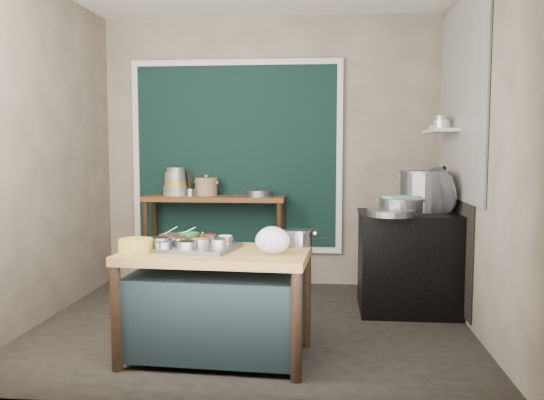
# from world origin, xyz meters

# --- Properties ---
(floor) EXTENTS (3.50, 3.00, 0.02)m
(floor) POSITION_xyz_m (0.00, 0.00, -0.01)
(floor) COLOR #2A2520
(floor) RESTS_ON ground
(back_wall) EXTENTS (3.50, 0.02, 2.80)m
(back_wall) POSITION_xyz_m (0.00, 1.51, 1.40)
(back_wall) COLOR gray
(back_wall) RESTS_ON floor
(left_wall) EXTENTS (0.02, 3.00, 2.80)m
(left_wall) POSITION_xyz_m (-1.76, 0.00, 1.40)
(left_wall) COLOR gray
(left_wall) RESTS_ON floor
(right_wall) EXTENTS (0.02, 3.00, 2.80)m
(right_wall) POSITION_xyz_m (1.76, 0.00, 1.40)
(right_wall) COLOR gray
(right_wall) RESTS_ON floor
(curtain_panel) EXTENTS (2.10, 0.02, 1.90)m
(curtain_panel) POSITION_xyz_m (-0.35, 1.47, 1.35)
(curtain_panel) COLOR black
(curtain_panel) RESTS_ON back_wall
(curtain_frame) EXTENTS (2.22, 0.03, 2.02)m
(curtain_frame) POSITION_xyz_m (-0.35, 1.46, 1.35)
(curtain_frame) COLOR beige
(curtain_frame) RESTS_ON back_wall
(tile_panel) EXTENTS (0.02, 1.70, 1.70)m
(tile_panel) POSITION_xyz_m (1.74, 0.55, 1.85)
(tile_panel) COLOR #B2B2AA
(tile_panel) RESTS_ON right_wall
(soot_patch) EXTENTS (0.01, 1.30, 1.30)m
(soot_patch) POSITION_xyz_m (1.74, 0.65, 0.70)
(soot_patch) COLOR black
(soot_patch) RESTS_ON right_wall
(wall_shelf) EXTENTS (0.22, 0.70, 0.03)m
(wall_shelf) POSITION_xyz_m (1.63, 0.85, 1.60)
(wall_shelf) COLOR beige
(wall_shelf) RESTS_ON right_wall
(prep_table) EXTENTS (1.29, 0.79, 0.75)m
(prep_table) POSITION_xyz_m (-0.15, -0.75, 0.38)
(prep_table) COLOR #9B6A38
(prep_table) RESTS_ON floor
(back_counter) EXTENTS (1.45, 0.40, 0.95)m
(back_counter) POSITION_xyz_m (-0.55, 1.28, 0.47)
(back_counter) COLOR brown
(back_counter) RESTS_ON floor
(stove_block) EXTENTS (0.90, 0.68, 0.85)m
(stove_block) POSITION_xyz_m (1.35, 0.55, 0.42)
(stove_block) COLOR black
(stove_block) RESTS_ON floor
(stove_top) EXTENTS (0.92, 0.69, 0.03)m
(stove_top) POSITION_xyz_m (1.35, 0.55, 0.86)
(stove_top) COLOR black
(stove_top) RESTS_ON stove_block
(condiment_tray) EXTENTS (0.70, 0.56, 0.03)m
(condiment_tray) POSITION_xyz_m (-0.34, -0.71, 0.76)
(condiment_tray) COLOR gray
(condiment_tray) RESTS_ON prep_table
(condiment_bowls) EXTENTS (0.55, 0.44, 0.06)m
(condiment_bowls) POSITION_xyz_m (-0.36, -0.69, 0.81)
(condiment_bowls) COLOR silver
(condiment_bowls) RESTS_ON condiment_tray
(yellow_basin) EXTENTS (0.27, 0.27, 0.09)m
(yellow_basin) POSITION_xyz_m (-0.68, -0.85, 0.79)
(yellow_basin) COLOR gold
(yellow_basin) RESTS_ON prep_table
(saucepan) EXTENTS (0.25, 0.25, 0.12)m
(saucepan) POSITION_xyz_m (0.40, -0.51, 0.81)
(saucepan) COLOR gray
(saucepan) RESTS_ON prep_table
(plastic_bag_a) EXTENTS (0.23, 0.20, 0.17)m
(plastic_bag_a) POSITION_xyz_m (0.24, -0.83, 0.84)
(plastic_bag_a) COLOR white
(plastic_bag_a) RESTS_ON prep_table
(plastic_bag_b) EXTENTS (0.23, 0.20, 0.15)m
(plastic_bag_b) POSITION_xyz_m (0.22, -0.63, 0.83)
(plastic_bag_b) COLOR white
(plastic_bag_b) RESTS_ON prep_table
(bowl_stack) EXTENTS (0.26, 0.26, 0.29)m
(bowl_stack) POSITION_xyz_m (-0.96, 1.29, 1.08)
(bowl_stack) COLOR tan
(bowl_stack) RESTS_ON back_counter
(utensil_cup) EXTENTS (0.15, 0.15, 0.08)m
(utensil_cup) POSITION_xyz_m (-0.79, 1.23, 0.99)
(utensil_cup) COLOR gray
(utensil_cup) RESTS_ON back_counter
(ceramic_crock) EXTENTS (0.32, 0.32, 0.17)m
(ceramic_crock) POSITION_xyz_m (-0.64, 1.32, 1.03)
(ceramic_crock) COLOR #967C52
(ceramic_crock) RESTS_ON back_counter
(wide_bowl) EXTENTS (0.27, 0.27, 0.07)m
(wide_bowl) POSITION_xyz_m (-0.09, 1.24, 0.98)
(wide_bowl) COLOR gray
(wide_bowl) RESTS_ON back_counter
(stock_pot) EXTENTS (0.60, 0.60, 0.36)m
(stock_pot) POSITION_xyz_m (1.47, 0.69, 1.06)
(stock_pot) COLOR gray
(stock_pot) RESTS_ON stove_top
(pot_lid) EXTENTS (0.25, 0.42, 0.40)m
(pot_lid) POSITION_xyz_m (1.58, 0.52, 1.08)
(pot_lid) COLOR gray
(pot_lid) RESTS_ON stove_top
(steamer) EXTENTS (0.45, 0.45, 0.13)m
(steamer) POSITION_xyz_m (1.24, 0.49, 0.94)
(steamer) COLOR gray
(steamer) RESTS_ON stove_top
(green_cloth) EXTENTS (0.31, 0.28, 0.02)m
(green_cloth) POSITION_xyz_m (1.24, 0.49, 1.02)
(green_cloth) COLOR #6AAE89
(green_cloth) RESTS_ON steamer
(shallow_pan) EXTENTS (0.42, 0.42, 0.05)m
(shallow_pan) POSITION_xyz_m (1.13, 0.26, 0.91)
(shallow_pan) COLOR gray
(shallow_pan) RESTS_ON stove_top
(shelf_bowl_stack) EXTENTS (0.15, 0.15, 0.12)m
(shelf_bowl_stack) POSITION_xyz_m (1.63, 0.78, 1.67)
(shelf_bowl_stack) COLOR silver
(shelf_bowl_stack) RESTS_ON wall_shelf
(shelf_bowl_green) EXTENTS (0.15, 0.15, 0.05)m
(shelf_bowl_green) POSITION_xyz_m (1.63, 1.08, 1.64)
(shelf_bowl_green) COLOR gray
(shelf_bowl_green) RESTS_ON wall_shelf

